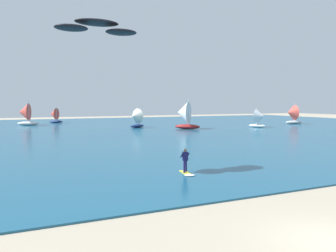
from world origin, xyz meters
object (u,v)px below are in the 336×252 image
Objects in this scene: sailboat_far_left at (260,118)px; sailboat_mid_left at (184,115)px; sailboat_trailing at (135,118)px; sailboat_center_horizon at (54,115)px; sailboat_heeled_over at (292,114)px; kitesurfer at (186,165)px; kite at (97,27)px; sailboat_outermost at (25,114)px.

sailboat_mid_left is (-14.94, 2.91, 0.71)m from sailboat_far_left.
sailboat_trailing is 25.71m from sailboat_center_horizon.
sailboat_heeled_over is 35.94m from sailboat_trailing.
sailboat_heeled_over reaches higher than kitesurfer.
kitesurfer is at bearing -88.33° from sailboat_center_horizon.
sailboat_far_left is at bearing -22.63° from sailboat_trailing.
sailboat_trailing is at bearing 75.47° from kitesurfer.
sailboat_heeled_over reaches higher than sailboat_center_horizon.
sailboat_far_left is at bearing 37.17° from kite.
sailboat_outermost reaches higher than sailboat_far_left.
sailboat_center_horizon is at bearing 118.76° from sailboat_trailing.
sailboat_center_horizon is (6.52, 6.22, -0.58)m from sailboat_outermost.
kite is 1.39× the size of sailboat_center_horizon.
sailboat_outermost is (-3.02, 54.27, -7.43)m from kite.
sailboat_mid_left is at bearing 54.02° from kite.
sailboat_heeled_over is 1.16× the size of sailboat_trailing.
sailboat_center_horizon is (-34.43, 31.74, -0.03)m from sailboat_far_left.
kite is 62.41m from sailboat_heeled_over.
kitesurfer is at bearing -104.53° from sailboat_trailing.
kite is 41.89m from sailboat_trailing.
sailboat_mid_left reaches higher than sailboat_far_left.
kite is at bearing -86.81° from sailboat_outermost.
sailboat_far_left is (40.95, -25.51, -0.55)m from sailboat_outermost.
kite reaches higher than sailboat_mid_left.
sailboat_trailing is at bearing 67.31° from kite.
kitesurfer is 57.57m from sailboat_outermost.
sailboat_heeled_over is at bearing -28.62° from sailboat_center_horizon.
kite is at bearing -112.69° from sailboat_trailing.
kitesurfer is at bearing -136.04° from sailboat_far_left.
sailboat_outermost is at bearing 159.87° from sailboat_heeled_over.
sailboat_far_left is at bearing -158.18° from sailboat_heeled_over.
sailboat_heeled_over is at bearing 38.57° from kitesurfer.
sailboat_heeled_over is 0.91× the size of sailboat_outermost.
sailboat_mid_left is (-28.63, -2.57, 0.38)m from sailboat_heeled_over.
sailboat_center_horizon is at bearing 137.33° from sailboat_far_left.
sailboat_outermost is 48.25m from sailboat_far_left.
kite is at bearing -146.44° from sailboat_heeled_over.
sailboat_heeled_over is 54.82m from sailboat_center_horizon.
sailboat_outermost is 1.32× the size of sailboat_center_horizon.
sailboat_heeled_over is at bearing 21.82° from sailboat_far_left.
sailboat_mid_left is at bearing -174.86° from sailboat_heeled_over.
sailboat_far_left is at bearing -11.01° from sailboat_mid_left.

